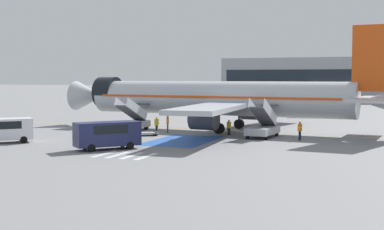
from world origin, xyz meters
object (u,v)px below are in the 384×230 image
at_px(boarding_stairs_forward, 131,122).
at_px(service_van_0, 6,128).
at_px(terminal_building, 369,79).
at_px(ground_crew_1, 300,129).
at_px(baggage_cart, 145,133).
at_px(traffic_cone_0, 89,131).
at_px(ground_crew_2, 157,124).
at_px(airliner, 222,98).
at_px(fuel_tanker, 321,106).
at_px(service_van_1, 107,133).
at_px(boarding_stairs_aft, 263,128).
at_px(ground_crew_3, 168,123).
at_px(ground_crew_0, 229,126).

xyz_separation_m(boarding_stairs_forward, service_van_0, (-5.58, -13.83, 0.36)).
bearing_deg(terminal_building, boarding_stairs_forward, -103.99).
height_order(service_van_0, ground_crew_1, service_van_0).
xyz_separation_m(baggage_cart, traffic_cone_0, (-6.79, 0.20, -0.01)).
distance_m(boarding_stairs_forward, ground_crew_2, 3.98).
bearing_deg(baggage_cart, traffic_cone_0, 55.91).
height_order(baggage_cart, ground_crew_1, ground_crew_1).
bearing_deg(baggage_cart, airliner, -70.31).
bearing_deg(traffic_cone_0, fuel_tanker, 58.27).
bearing_deg(service_van_1, terminal_building, 122.05).
height_order(ground_crew_1, ground_crew_2, ground_crew_1).
distance_m(fuel_tanker, ground_crew_2, 33.34).
relative_size(airliner, boarding_stairs_aft, 7.54).
bearing_deg(service_van_0, ground_crew_3, -81.74).
bearing_deg(traffic_cone_0, airliner, 30.10).
height_order(airliner, service_van_0, airliner).
relative_size(airliner, ground_crew_2, 22.92).
distance_m(service_van_1, traffic_cone_0, 13.76).
xyz_separation_m(airliner, service_van_0, (-15.01, -17.46, -2.29)).
xyz_separation_m(airliner, ground_crew_3, (-4.86, -4.04, -2.54)).
distance_m(service_van_0, ground_crew_1, 27.14).
bearing_deg(traffic_cone_0, service_van_0, -103.08).
xyz_separation_m(boarding_stairs_forward, boarding_stairs_aft, (15.21, -1.33, 0.02)).
height_order(boarding_stairs_aft, ground_crew_2, boarding_stairs_aft).
height_order(service_van_1, ground_crew_3, service_van_1).
xyz_separation_m(ground_crew_2, ground_crew_3, (0.86, 1.00, 0.05)).
distance_m(service_van_1, terminal_building, 101.82).
height_order(service_van_0, service_van_1, service_van_1).
bearing_deg(ground_crew_2, service_van_1, -141.09).
bearing_deg(ground_crew_0, traffic_cone_0, -170.87).
distance_m(ground_crew_0, traffic_cone_0, 15.07).
height_order(ground_crew_1, traffic_cone_0, ground_crew_1).
bearing_deg(boarding_stairs_aft, ground_crew_3, -179.93).
distance_m(boarding_stairs_aft, ground_crew_0, 3.81).
bearing_deg(terminal_building, ground_crew_0, -96.55).
bearing_deg(service_van_0, ground_crew_2, -81.44).
distance_m(baggage_cart, ground_crew_0, 8.64).
relative_size(fuel_tanker, baggage_cart, 2.96).
relative_size(baggage_cart, terminal_building, 0.04).
bearing_deg(traffic_cone_0, ground_crew_2, 18.29).
bearing_deg(boarding_stairs_aft, ground_crew_0, 172.83).
height_order(service_van_0, ground_crew_2, service_van_0).
height_order(airliner, boarding_stairs_aft, airliner).
distance_m(service_van_0, traffic_cone_0, 10.44).
bearing_deg(service_van_0, baggage_cart, -87.27).
xyz_separation_m(ground_crew_2, terminal_building, (17.69, 87.36, 4.41)).
bearing_deg(terminal_building, baggage_cart, -101.24).
xyz_separation_m(boarding_stairs_aft, ground_crew_2, (-11.49, -0.08, 0.04)).
height_order(service_van_1, ground_crew_0, service_van_1).
relative_size(fuel_tanker, service_van_0, 1.92).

